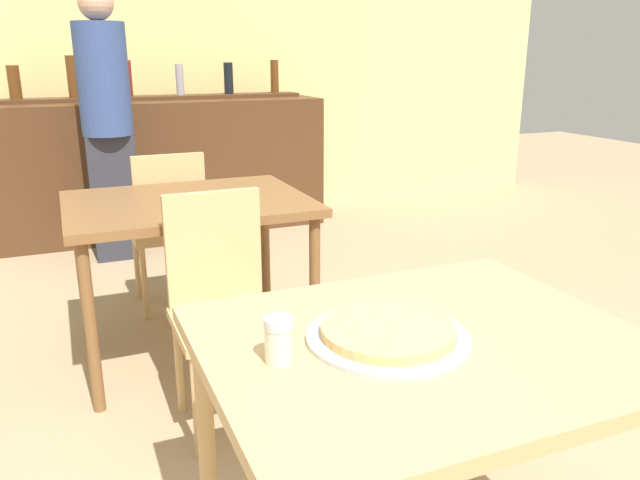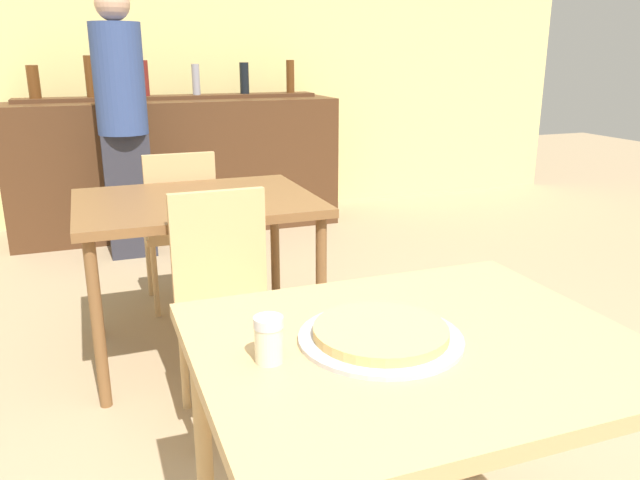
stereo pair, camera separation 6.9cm
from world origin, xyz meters
TOP-DOWN VIEW (x-y plane):
  - wall_back at (0.00, 4.45)m, footprint 8.00×0.05m
  - dining_table_near at (0.00, 0.00)m, footprint 1.06×0.87m
  - dining_table_far at (-0.24, 1.66)m, footprint 1.09×0.86m
  - bar_counter at (0.00, 3.95)m, footprint 2.60×0.56m
  - bar_back_shelf at (-0.04, 4.09)m, footprint 2.39×0.24m
  - chair_far_side_front at (-0.24, 1.07)m, footprint 0.40×0.40m
  - chair_far_side_back at (-0.24, 2.26)m, footprint 0.40×0.40m
  - pizza_tray at (-0.08, 0.03)m, footprint 0.40×0.40m
  - cheese_shaker at (-0.36, 0.02)m, footprint 0.07×0.07m
  - person_standing at (-0.44, 3.37)m, footprint 0.34×0.34m

SIDE VIEW (x-z plane):
  - chair_far_side_front at x=-0.24m, z-range 0.06..0.98m
  - chair_far_side_back at x=-0.24m, z-range 0.06..0.98m
  - bar_counter at x=0.00m, z-range 0.00..1.07m
  - dining_table_near at x=0.00m, z-range 0.30..1.07m
  - dining_table_far at x=-0.24m, z-range 0.31..1.08m
  - pizza_tray at x=-0.08m, z-range 0.77..0.80m
  - cheese_shaker at x=-0.36m, z-range 0.77..0.88m
  - person_standing at x=-0.44m, z-range 0.09..1.94m
  - bar_back_shelf at x=-0.04m, z-range 0.96..1.30m
  - wall_back at x=0.00m, z-range 0.00..2.80m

